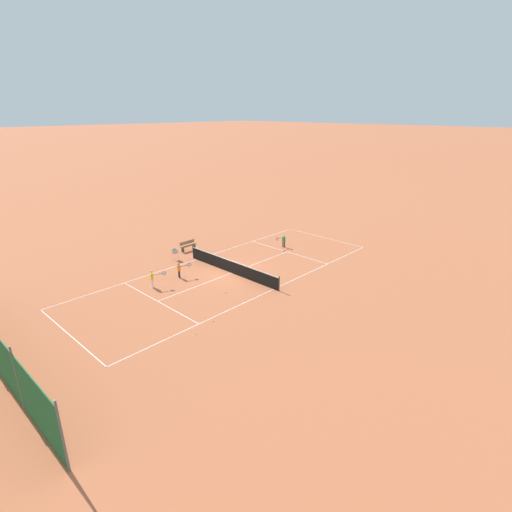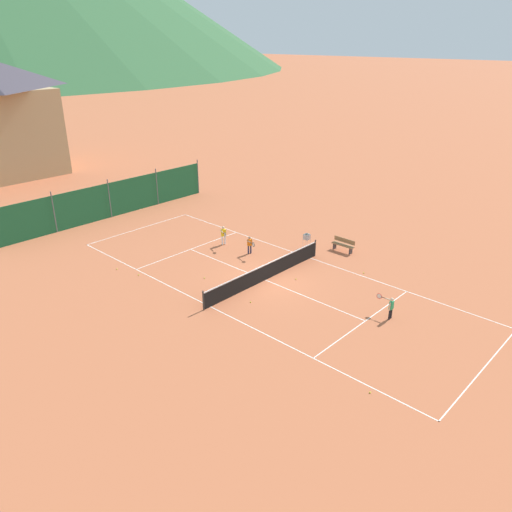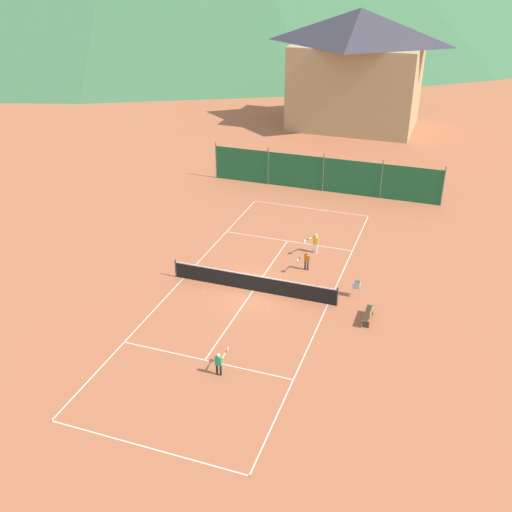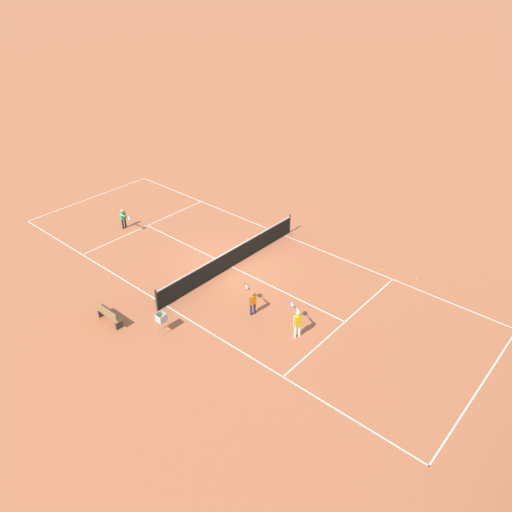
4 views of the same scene
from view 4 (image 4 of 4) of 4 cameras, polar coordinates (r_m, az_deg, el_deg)
The scene contains 15 objects.
ground_plane at distance 24.06m, azimuth -2.81°, elevation -1.22°, with size 600.00×600.00×0.00m, color #B7603D.
court_line_markings at distance 24.06m, azimuth -2.81°, elevation -1.21°, with size 8.25×23.85×0.01m.
tennis_net at distance 23.79m, azimuth -2.85°, elevation -0.21°, with size 9.18×0.08×1.06m.
player_far_baseline at distance 19.57m, azimuth 4.76°, elevation -7.45°, with size 0.75×0.92×1.25m.
player_far_service at distance 20.68m, azimuth -0.42°, elevation -5.10°, with size 0.60×0.91×1.13m.
player_near_baseline at distance 28.01m, azimuth -14.90°, elevation 4.28°, with size 0.38×0.97×1.13m.
tennis_ball_alley_right at distance 24.31m, azimuth 17.87°, elevation -2.43°, with size 0.07×0.07×0.07m, color #CCE033.
tennis_ball_by_net_left at distance 24.07m, azimuth 5.30°, elevation -1.22°, with size 0.07×0.07×0.07m, color #CCE033.
tennis_ball_mid_court at distance 26.24m, azimuth -1.04°, elevation 1.91°, with size 0.07×0.07×0.07m, color #CCE033.
tennis_ball_far_corner at distance 24.10m, azimuth -6.88°, elevation -1.27°, with size 0.07×0.07×0.07m, color #CCE033.
tennis_ball_by_net_right at distance 24.48m, azimuth 14.22°, elevation -1.55°, with size 0.07×0.07×0.07m, color #CCE033.
tennis_ball_service_box at distance 24.11m, azimuth -16.34°, elevation -2.44°, with size 0.07×0.07×0.07m, color #CCE033.
tennis_ball_alley_left at distance 32.81m, azimuth -9.43°, elevation 7.83°, with size 0.07×0.07×0.07m, color #CCE033.
ball_hopper at distance 20.08m, azimuth -10.77°, elevation -7.07°, with size 0.36×0.36×0.89m.
courtside_bench at distance 21.18m, azimuth -16.51°, elevation -6.35°, with size 0.36×1.50×0.84m.
Camera 4 is at (14.49, 14.13, 13.01)m, focal length 35.00 mm.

